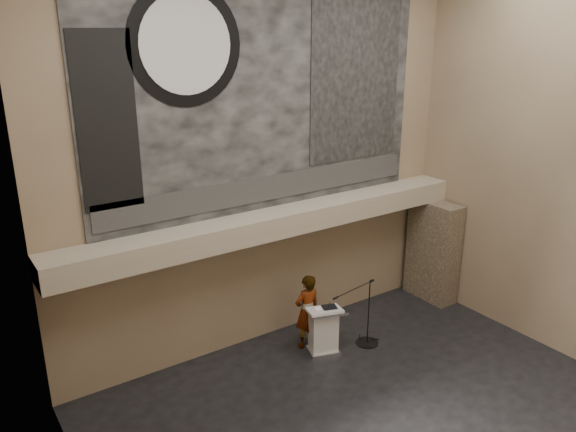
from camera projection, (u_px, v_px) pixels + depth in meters
floor at (385, 424)px, 10.44m from camera, size 10.00×10.00×0.00m
wall_back at (267, 161)px, 12.20m from camera, size 10.00×0.02×8.50m
wall_left at (85, 283)px, 6.40m from camera, size 0.02×8.00×8.50m
wall_right at (571, 166)px, 11.74m from camera, size 0.02×8.00×8.50m
soffit at (278, 222)px, 12.31m from camera, size 10.00×0.80×0.50m
sprinkler_left at (214, 250)px, 11.50m from camera, size 0.04×0.04×0.06m
sprinkler_right at (345, 219)px, 13.37m from camera, size 0.04×0.04×0.06m
banner at (267, 93)px, 11.71m from camera, size 8.00×0.05×5.00m
banner_text_strip at (269, 188)px, 12.34m from camera, size 7.76×0.02×0.55m
banner_clock_rim at (186, 45)px, 10.40m from camera, size 2.30×0.02×2.30m
banner_clock_face at (186, 45)px, 10.38m from camera, size 1.84×0.02×1.84m
banner_building_print at (356, 82)px, 12.93m from camera, size 2.60×0.02×3.60m
banner_brick_print at (107, 123)px, 9.96m from camera, size 1.10×0.02×3.20m
stone_pier at (433, 251)px, 14.95m from camera, size 0.60×1.40×2.70m
lectern at (323, 330)px, 12.58m from camera, size 0.88×0.74×1.14m
binder at (329, 307)px, 12.42m from camera, size 0.38×0.34×0.04m
papers at (321, 310)px, 12.35m from camera, size 0.25×0.32×0.00m
speaker_person at (307, 311)px, 12.73m from camera, size 0.65×0.43×1.78m
mic_stand at (366, 334)px, 13.00m from camera, size 1.47×0.52×1.62m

